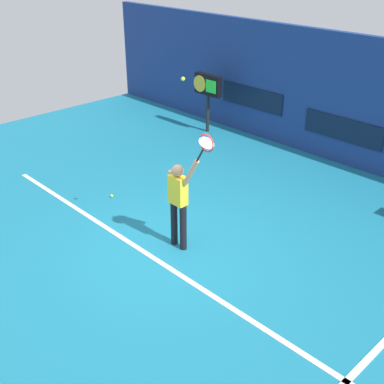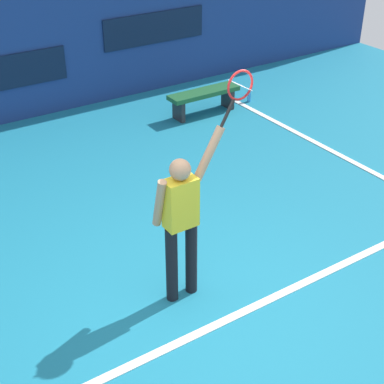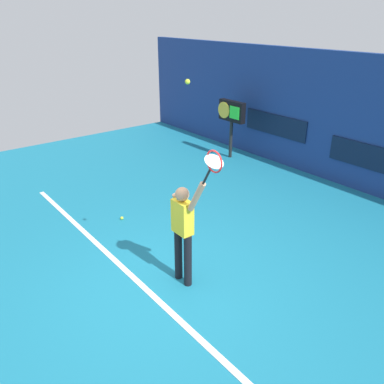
# 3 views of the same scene
# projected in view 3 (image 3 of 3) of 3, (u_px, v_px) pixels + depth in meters

# --- Properties ---
(ground_plane) EXTENTS (18.00, 18.00, 0.00)m
(ground_plane) POSITION_uv_depth(u_px,v_px,m) (170.00, 286.00, 6.46)
(ground_plane) COLOR teal
(back_wall) EXTENTS (18.00, 0.20, 3.25)m
(back_wall) POSITION_uv_depth(u_px,v_px,m) (380.00, 128.00, 9.20)
(back_wall) COLOR navy
(back_wall) RESTS_ON ground_plane
(sponsor_banner_center) EXTENTS (2.20, 0.03, 0.60)m
(sponsor_banner_center) POSITION_uv_depth(u_px,v_px,m) (371.00, 158.00, 9.42)
(sponsor_banner_center) COLOR #0C1933
(sponsor_banner_portside) EXTENTS (2.20, 0.03, 0.60)m
(sponsor_banner_portside) POSITION_uv_depth(u_px,v_px,m) (275.00, 125.00, 11.49)
(sponsor_banner_portside) COLOR #0C1933
(court_baseline) EXTENTS (10.00, 0.10, 0.01)m
(court_baseline) POSITION_uv_depth(u_px,v_px,m) (152.00, 295.00, 6.26)
(court_baseline) COLOR white
(court_baseline) RESTS_ON ground_plane
(tennis_player) EXTENTS (0.77, 0.31, 1.94)m
(tennis_player) POSITION_uv_depth(u_px,v_px,m) (183.00, 228.00, 6.19)
(tennis_player) COLOR black
(tennis_player) RESTS_ON ground_plane
(tennis_racket) EXTENTS (0.45, 0.27, 0.61)m
(tennis_racket) POSITION_uv_depth(u_px,v_px,m) (213.00, 163.00, 5.18)
(tennis_racket) COLOR black
(tennis_ball) EXTENTS (0.07, 0.07, 0.07)m
(tennis_ball) POSITION_uv_depth(u_px,v_px,m) (188.00, 82.00, 5.07)
(tennis_ball) COLOR #CCE033
(scoreboard_clock) EXTENTS (0.96, 0.20, 1.73)m
(scoreboard_clock) POSITION_uv_depth(u_px,v_px,m) (232.00, 114.00, 11.70)
(scoreboard_clock) COLOR black
(scoreboard_clock) RESTS_ON ground_plane
(spare_ball) EXTENTS (0.07, 0.07, 0.07)m
(spare_ball) POSITION_uv_depth(u_px,v_px,m) (122.00, 218.00, 8.54)
(spare_ball) COLOR #CCE033
(spare_ball) RESTS_ON ground_plane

